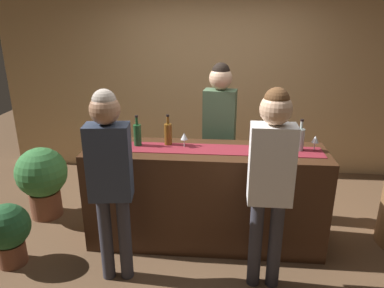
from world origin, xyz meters
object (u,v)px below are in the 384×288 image
wine_bottle_green (137,135)px  bartender (219,124)px  wine_glass_near_customer (315,140)px  wine_glass_mid_counter (184,137)px  potted_plant_small (8,231)px  potted_plant_tall (42,178)px  wine_glass_far_end (260,138)px  wine_bottle_clear (300,139)px  customer_browsing (110,169)px  customer_sipping (271,171)px  wine_bottle_amber (168,134)px

wine_bottle_green → bartender: (0.78, 0.54, -0.03)m
wine_glass_near_customer → wine_glass_mid_counter: (-1.21, -0.02, 0.00)m
wine_glass_mid_counter → potted_plant_small: (-1.55, -0.57, -0.75)m
wine_bottle_green → potted_plant_tall: (-1.18, 0.29, -0.63)m
wine_glass_far_end → wine_bottle_clear: bearing=-4.3°
bartender → wine_glass_mid_counter: bearing=66.7°
wine_glass_mid_counter → customer_browsing: size_ratio=0.09×
wine_bottle_clear → customer_browsing: 1.73m
customer_browsing → wine_glass_far_end: bearing=22.2°
wine_glass_far_end → bartender: (-0.38, 0.51, -0.02)m
wine_glass_mid_counter → potted_plant_tall: size_ratio=0.18×
potted_plant_tall → wine_bottle_clear: bearing=-6.0°
wine_glass_far_end → customer_browsing: bearing=-150.7°
bartender → potted_plant_small: (-1.87, -1.11, -0.73)m
wine_bottle_clear → potted_plant_tall: bearing=174.0°
wine_glass_near_customer → customer_sipping: (-0.48, -0.66, -0.05)m
wine_bottle_amber → bartender: (0.49, 0.48, -0.03)m
bartender → customer_sipping: 1.25m
wine_bottle_green → potted_plant_small: size_ratio=0.50×
wine_bottle_clear → customer_sipping: size_ratio=0.18×
wine_bottle_green → wine_bottle_amber: 0.29m
customer_sipping → potted_plant_tall: 2.61m
wine_glass_far_end → bartender: 0.64m
wine_bottle_green → wine_glass_mid_counter: size_ratio=2.10×
customer_sipping → potted_plant_tall: size_ratio=2.08×
wine_glass_near_customer → customer_browsing: 1.87m
wine_glass_mid_counter → wine_bottle_amber: bearing=161.1°
wine_bottle_clear → wine_bottle_amber: bearing=177.7°
potted_plant_tall → potted_plant_small: 0.87m
wine_glass_near_customer → potted_plant_tall: (-2.85, 0.27, -0.63)m
wine_bottle_green → potted_plant_tall: wine_bottle_green is taller
wine_bottle_clear → wine_glass_near_customer: bearing=6.7°
potted_plant_tall → wine_glass_near_customer: bearing=-5.4°
wine_bottle_clear → bartender: bartender is taller
customer_sipping → customer_browsing: 1.26m
wine_bottle_clear → customer_sipping: 0.73m
wine_glass_near_customer → wine_glass_far_end: (-0.51, 0.01, 0.00)m
wine_bottle_green → wine_glass_near_customer: wine_bottle_green is taller
wine_bottle_clear → potted_plant_tall: 2.79m
customer_browsing → potted_plant_tall: size_ratio=2.04×
wine_glass_mid_counter → wine_glass_near_customer: bearing=1.0°
wine_bottle_amber → wine_glass_mid_counter: (0.16, -0.06, -0.01)m
wine_bottle_clear → potted_plant_small: 2.79m
wine_bottle_clear → wine_bottle_amber: (-1.24, 0.05, 0.00)m
wine_bottle_amber → wine_glass_near_customer: bearing=-1.4°
wine_bottle_clear → wine_glass_far_end: 0.37m
wine_glass_mid_counter → customer_browsing: bearing=-128.5°
customer_browsing → potted_plant_tall: 1.56m
wine_bottle_clear → customer_browsing: (-1.60, -0.66, -0.08)m
customer_sipping → potted_plant_small: customer_sipping is taller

